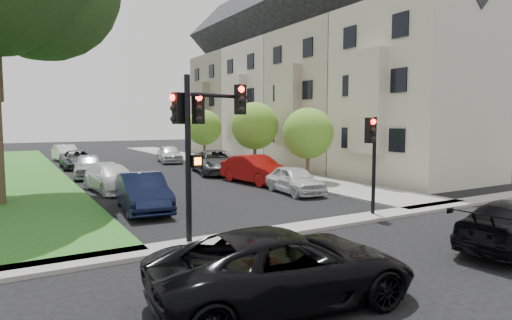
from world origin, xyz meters
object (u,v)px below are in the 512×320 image
car_parked_5 (143,192)px  car_parked_6 (112,178)px  traffic_signal_main (200,129)px  car_parked_7 (89,166)px  small_tree_a (308,133)px  car_parked_9 (66,153)px  small_tree_c (204,128)px  car_parked_3 (169,154)px  traffic_signal_secondary (372,148)px  small_tree_b (255,126)px  car_parked_8 (78,159)px  car_parked_1 (255,169)px  car_parked_0 (295,180)px  car_parked_2 (216,162)px  car_cross_near (284,267)px

car_parked_5 → car_parked_6: bearing=95.6°
traffic_signal_main → car_parked_7: 16.80m
small_tree_a → car_parked_9: bearing=115.1°
small_tree_c → car_parked_9: size_ratio=1.02×
car_parked_3 → car_parked_6: size_ratio=0.94×
traffic_signal_secondary → small_tree_b: bearing=77.4°
car_parked_8 → car_parked_9: car_parked_9 is taller
small_tree_c → car_parked_6: (-9.89, -11.45, -2.28)m
car_parked_8 → car_parked_9: (-0.09, 6.41, 0.05)m
car_parked_1 → car_parked_3: 13.97m
car_parked_0 → car_parked_2: (0.06, 8.99, 0.11)m
car_parked_0 → car_parked_8: (-7.39, 17.00, 0.00)m
small_tree_a → car_parked_5: small_tree_a is taller
car_parked_5 → car_parked_8: size_ratio=0.93×
car_parked_6 → car_parked_0: bearing=-40.2°
traffic_signal_main → car_cross_near: (-0.25, -4.58, -2.54)m
car_parked_0 → car_parked_9: (-7.49, 23.41, 0.05)m
car_parked_1 → car_parked_3: (-0.20, 13.97, -0.05)m
car_parked_5 → car_parked_6: car_parked_5 is taller
small_tree_a → car_parked_1: small_tree_a is taller
small_tree_b → car_cross_near: bearing=-118.6°
small_tree_a → small_tree_c: (-0.00, 14.24, 0.14)m
small_tree_b → car_parked_9: bearing=122.8°
car_parked_9 → small_tree_b: bearing=-63.4°
small_tree_b → car_parked_5: (-9.86, -8.38, -2.42)m
car_parked_3 → car_parked_8: 7.30m
small_tree_a → car_parked_1: (-2.38, 1.64, -2.02)m
small_tree_b → car_parked_7: size_ratio=1.10×
traffic_signal_secondary → car_parked_3: 23.44m
car_parked_3 → car_parked_9: (-7.35, 5.61, -0.02)m
car_parked_9 → car_parked_6: bearing=-96.1°
small_tree_c → car_parked_8: 10.11m
car_parked_7 → car_parked_0: bearing=-47.7°
car_cross_near → car_parked_8: (0.04, 27.12, -0.05)m
car_parked_2 → car_parked_6: car_parked_2 is taller
small_tree_b → traffic_signal_secondary: small_tree_b is taller
car_parked_3 → car_parked_6: car_parked_3 is taller
car_parked_0 → car_parked_8: car_parked_8 is taller
traffic_signal_secondary → car_parked_1: traffic_signal_secondary is taller
car_parked_0 → car_parked_9: car_parked_9 is taller
car_parked_3 → car_parked_7: 10.03m
car_parked_7 → car_parked_8: 5.94m
car_parked_2 → car_parked_9: size_ratio=1.29×
small_tree_a → small_tree_c: small_tree_c is taller
car_parked_6 → car_parked_8: (0.06, 12.02, 0.00)m
car_parked_6 → car_parked_9: bearing=83.7°
car_parked_1 → car_parked_8: bearing=112.1°
car_cross_near → car_parked_1: 15.83m
small_tree_c → car_parked_0: size_ratio=1.13×
traffic_signal_secondary → car_parked_5: (-6.81, 5.20, -1.79)m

